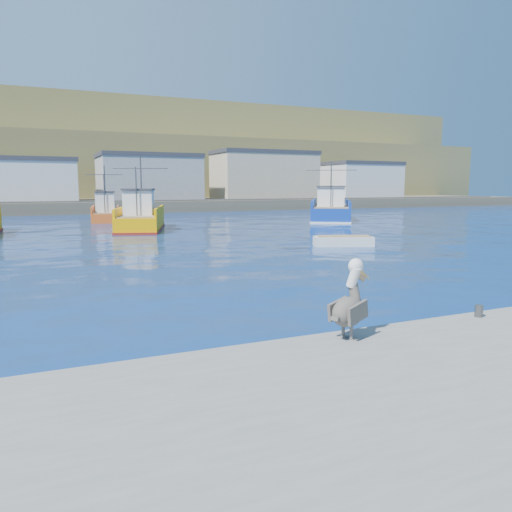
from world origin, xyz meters
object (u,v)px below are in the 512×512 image
at_px(boat_orange, 106,212).
at_px(skiff_far, 332,216).
at_px(trawler_yellow_b, 141,219).
at_px(trawler_blue, 330,210).
at_px(skiff_mid, 343,242).
at_px(pelican, 350,305).

bearing_deg(boat_orange, skiff_far, -14.75).
height_order(trawler_yellow_b, trawler_blue, trawler_blue).
distance_m(boat_orange, skiff_mid, 30.64).
distance_m(skiff_mid, pelican, 21.02).
relative_size(boat_orange, skiff_mid, 1.95).
bearing_deg(trawler_blue, pelican, -122.02).
relative_size(trawler_yellow_b, boat_orange, 1.38).
relative_size(trawler_yellow_b, pelican, 6.09).
bearing_deg(skiff_mid, boat_orange, 110.26).
bearing_deg(skiff_far, trawler_yellow_b, -166.40).
height_order(trawler_yellow_b, skiff_mid, trawler_yellow_b).
bearing_deg(skiff_mid, pelican, -123.65).
xyz_separation_m(trawler_yellow_b, trawler_blue, (21.52, 3.88, 0.10)).
xyz_separation_m(trawler_yellow_b, pelican, (-2.37, -34.34, 0.26)).
bearing_deg(skiff_mid, trawler_blue, 59.41).
height_order(boat_orange, skiff_far, boat_orange).
bearing_deg(trawler_yellow_b, boat_orange, 96.46).
height_order(skiff_mid, pelican, pelican).
height_order(trawler_yellow_b, pelican, trawler_yellow_b).
distance_m(trawler_blue, boat_orange, 24.23).
bearing_deg(skiff_far, skiff_mid, -121.19).
xyz_separation_m(trawler_blue, pelican, (-23.90, -38.22, 0.17)).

